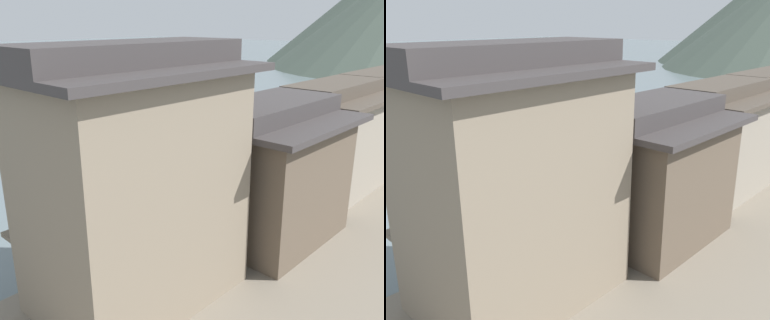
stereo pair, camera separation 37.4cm
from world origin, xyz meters
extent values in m
cube|color=#423328|center=(4.77, 18.17, 0.13)|extent=(2.01, 5.84, 0.25)
cube|color=#423328|center=(5.21, 20.85, 0.36)|extent=(1.03, 0.51, 0.23)
cube|color=#423328|center=(4.33, 15.48, 0.36)|extent=(1.03, 0.51, 0.23)
cube|color=#423328|center=(4.27, 18.25, 0.29)|extent=(0.93, 5.18, 0.08)
cube|color=#423328|center=(5.27, 18.09, 0.29)|extent=(0.93, 5.18, 0.08)
ellipsoid|color=#4C6B42|center=(4.77, 18.17, 0.52)|extent=(1.20, 1.52, 0.54)
cube|color=brown|center=(-1.91, 25.27, 0.13)|extent=(4.09, 1.60, 0.27)
cube|color=brown|center=(-0.10, 25.64, 0.39)|extent=(0.50, 0.79, 0.24)
cube|color=brown|center=(-3.73, 24.90, 0.39)|extent=(0.50, 0.79, 0.24)
cube|color=brown|center=(-1.99, 25.63, 0.31)|extent=(3.46, 0.78, 0.08)
cube|color=brown|center=(-1.84, 24.91, 0.31)|extent=(3.46, 0.78, 0.08)
cube|color=brown|center=(-3.73, 33.55, 0.09)|extent=(4.76, 4.66, 0.18)
cube|color=brown|center=(-5.67, 31.66, 0.27)|extent=(0.86, 0.87, 0.17)
cube|color=brown|center=(-1.79, 35.43, 0.27)|extent=(0.86, 0.87, 0.17)
cube|color=brown|center=(-3.42, 33.23, 0.22)|extent=(3.79, 3.68, 0.08)
cube|color=brown|center=(-4.04, 33.86, 0.22)|extent=(3.79, 3.68, 0.08)
ellipsoid|color=#4C6B42|center=(-3.73, 33.55, 0.42)|extent=(1.48, 1.47, 0.48)
cube|color=#232326|center=(3.64, 11.84, 0.13)|extent=(2.03, 4.21, 0.26)
cube|color=#232326|center=(4.08, 13.67, 0.38)|extent=(1.04, 0.58, 0.24)
cube|color=#232326|center=(3.19, 10.01, 0.38)|extent=(1.04, 0.58, 0.24)
cube|color=#232326|center=(3.14, 11.96, 0.30)|extent=(0.92, 3.49, 0.08)
cube|color=#232326|center=(4.13, 11.72, 0.30)|extent=(0.92, 3.49, 0.08)
ellipsoid|color=brown|center=(3.64, 11.84, 0.54)|extent=(1.29, 1.58, 0.54)
cube|color=#232326|center=(-3.53, 47.71, 0.12)|extent=(3.72, 3.75, 0.23)
cube|color=#232326|center=(-2.10, 46.26, 0.34)|extent=(0.84, 0.83, 0.21)
cube|color=#232326|center=(-4.95, 49.16, 0.34)|extent=(0.84, 0.83, 0.21)
cube|color=#232326|center=(-3.23, 48.00, 0.27)|extent=(2.78, 2.81, 0.08)
cube|color=#232326|center=(-3.82, 47.41, 0.27)|extent=(2.78, 2.81, 0.08)
cube|color=gray|center=(9.26, 5.30, 4.51)|extent=(4.51, 6.67, 7.80)
cube|color=#6E6151|center=(6.65, 5.30, 3.21)|extent=(0.70, 6.67, 0.16)
cube|color=#6E6151|center=(6.65, 5.30, 5.81)|extent=(0.70, 6.67, 0.16)
cube|color=#3D3838|center=(9.26, 5.30, 8.53)|extent=(5.41, 7.57, 0.24)
cube|color=#3D3838|center=(9.26, 5.30, 9.00)|extent=(2.71, 7.57, 0.70)
cube|color=brown|center=(9.73, 12.36, 3.21)|extent=(5.47, 6.01, 5.20)
cube|color=#4D4135|center=(6.65, 12.36, 3.21)|extent=(0.70, 6.01, 0.16)
cube|color=#3D3838|center=(9.73, 12.36, 5.93)|extent=(6.37, 6.91, 0.24)
cube|color=#3D3838|center=(9.73, 12.36, 6.40)|extent=(3.28, 6.91, 0.70)
cube|color=gray|center=(9.36, 19.55, 3.21)|extent=(4.72, 6.10, 5.20)
cube|color=gray|center=(6.65, 19.55, 3.21)|extent=(0.70, 6.10, 0.16)
cube|color=#4C4238|center=(9.36, 19.55, 5.93)|extent=(5.62, 7.00, 0.24)
cube|color=#4C4238|center=(9.36, 19.55, 6.40)|extent=(2.83, 7.00, 0.70)
cube|color=#75604C|center=(9.14, 27.18, 3.21)|extent=(4.27, 7.06, 5.20)
cube|color=brown|center=(6.65, 27.18, 3.21)|extent=(0.70, 7.06, 0.16)
cube|color=#4C4238|center=(9.14, 27.18, 5.93)|extent=(5.17, 7.96, 0.24)
cube|color=#4C4238|center=(9.14, 27.18, 6.40)|extent=(2.56, 7.96, 0.70)
cube|color=#6E6151|center=(6.65, 34.64, 3.21)|extent=(0.70, 6.26, 0.16)
camera|label=1|loc=(19.52, -3.01, 9.93)|focal=39.98mm
camera|label=2|loc=(19.79, -2.76, 9.93)|focal=39.98mm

